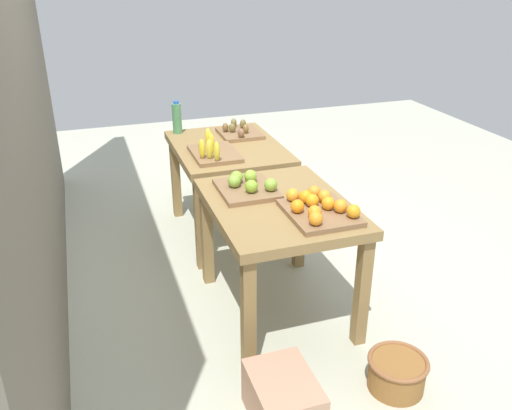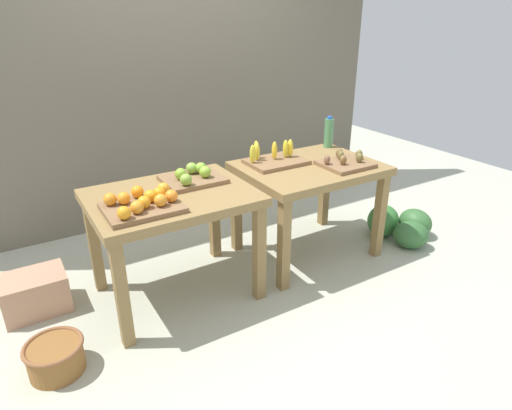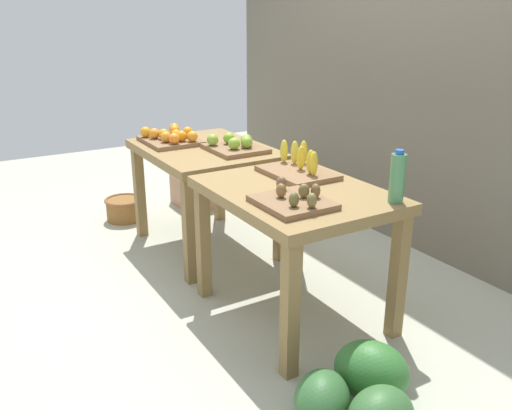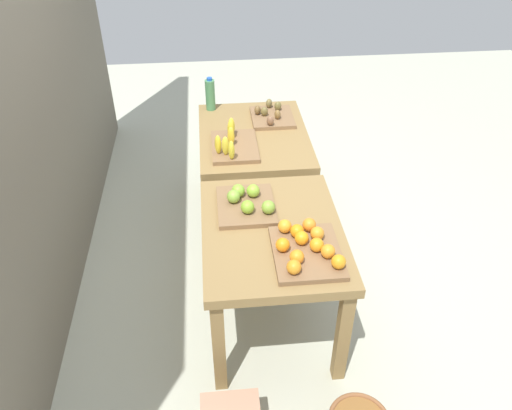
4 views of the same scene
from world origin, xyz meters
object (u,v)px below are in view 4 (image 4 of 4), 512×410
(orange_bin, at_px, (306,248))
(apple_bin, at_px, (247,203))
(kiwi_bin, at_px, (272,116))
(display_table_right, at_px, (254,146))
(water_bottle, at_px, (210,95))
(display_table_left, at_px, (272,244))
(watermelon_pile, at_px, (270,148))
(banana_crate, at_px, (233,144))

(orange_bin, bearing_deg, apple_bin, 32.50)
(apple_bin, height_order, kiwi_bin, apple_bin)
(display_table_right, bearing_deg, water_bottle, 34.95)
(display_table_left, bearing_deg, watermelon_pile, -6.84)
(banana_crate, bearing_deg, display_table_left, -169.58)
(banana_crate, xyz_separation_m, kiwi_bin, (0.43, -0.33, -0.01))
(banana_crate, bearing_deg, display_table_right, -38.01)
(watermelon_pile, bearing_deg, banana_crate, 159.25)
(display_table_right, relative_size, water_bottle, 3.90)
(apple_bin, relative_size, watermelon_pile, 0.59)
(display_table_left, height_order, orange_bin, orange_bin)
(orange_bin, bearing_deg, water_bottle, 14.32)
(apple_bin, distance_m, watermelon_pile, 1.92)
(apple_bin, distance_m, water_bottle, 1.35)
(display_table_right, height_order, kiwi_bin, kiwi_bin)
(display_table_left, distance_m, banana_crate, 0.93)
(display_table_right, xyz_separation_m, banana_crate, (-0.21, 0.17, 0.15))
(display_table_left, height_order, watermelon_pile, display_table_left)
(display_table_left, height_order, banana_crate, banana_crate)
(apple_bin, bearing_deg, orange_bin, -147.50)
(display_table_left, bearing_deg, apple_bin, 30.90)
(display_table_left, relative_size, water_bottle, 3.90)
(apple_bin, xyz_separation_m, kiwi_bin, (1.12, -0.29, -0.01))
(orange_bin, xyz_separation_m, watermelon_pile, (2.20, -0.08, -0.68))
(water_bottle, relative_size, watermelon_pile, 0.39)
(apple_bin, distance_m, kiwi_bin, 1.16)
(orange_bin, relative_size, apple_bin, 1.11)
(display_table_right, relative_size, banana_crate, 2.36)
(display_table_right, xyz_separation_m, watermelon_pile, (0.85, -0.24, -0.52))
(display_table_right, distance_m, orange_bin, 1.36)
(apple_bin, bearing_deg, display_table_right, -7.95)
(kiwi_bin, bearing_deg, water_bottle, 64.74)
(orange_bin, distance_m, apple_bin, 0.52)
(display_table_right, relative_size, apple_bin, 2.60)
(apple_bin, distance_m, banana_crate, 0.70)
(display_table_right, bearing_deg, orange_bin, -173.54)
(display_table_left, height_order, kiwi_bin, kiwi_bin)
(display_table_left, distance_m, kiwi_bin, 1.35)
(display_table_left, distance_m, watermelon_pile, 2.05)
(display_table_left, xyz_separation_m, kiwi_bin, (1.33, -0.16, 0.14))
(water_bottle, bearing_deg, display_table_left, -169.01)
(display_table_right, xyz_separation_m, apple_bin, (-0.91, 0.13, 0.15))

